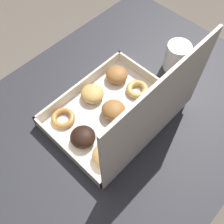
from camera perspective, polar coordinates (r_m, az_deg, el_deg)
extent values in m
plane|color=#6B6054|center=(1.58, 1.61, -14.45)|extent=(8.00, 8.00, 0.00)
cube|color=#2D2D33|center=(0.89, 2.77, 0.27)|extent=(1.03, 0.81, 0.03)
cylinder|color=#2D2D33|center=(1.55, 4.19, 11.03)|extent=(0.06, 0.06, 0.74)
cube|color=silver|center=(0.86, 0.00, -0.60)|extent=(0.39, 0.30, 0.01)
cube|color=beige|center=(0.90, -6.80, 5.72)|extent=(0.39, 0.01, 0.04)
cube|color=beige|center=(0.80, 7.73, -6.03)|extent=(0.39, 0.01, 0.04)
cube|color=beige|center=(0.93, 8.32, 7.48)|extent=(0.01, 0.30, 0.04)
cube|color=beige|center=(0.78, -9.88, -8.39)|extent=(0.01, 0.30, 0.04)
cube|color=beige|center=(0.65, 9.95, -0.01)|extent=(0.39, 0.01, 0.29)
ellipsoid|color=#9E6633|center=(0.92, 1.05, 8.14)|extent=(0.08, 0.08, 0.04)
ellipsoid|color=tan|center=(0.88, -4.29, 4.02)|extent=(0.08, 0.08, 0.04)
torus|color=#B77A38|center=(0.85, -10.58, -1.33)|extent=(0.08, 0.08, 0.02)
torus|color=tan|center=(0.90, 5.51, 4.91)|extent=(0.08, 0.08, 0.02)
ellipsoid|color=#9E6633|center=(0.84, 0.32, 0.42)|extent=(0.08, 0.08, 0.05)
ellipsoid|color=black|center=(0.80, -6.36, -5.42)|extent=(0.08, 0.08, 0.04)
torus|color=black|center=(0.88, 10.36, 1.36)|extent=(0.08, 0.08, 0.02)
torus|color=black|center=(0.82, 4.55, -4.04)|extent=(0.08, 0.08, 0.02)
ellipsoid|color=tan|center=(0.77, -1.45, -9.42)|extent=(0.08, 0.08, 0.04)
cylinder|color=white|center=(0.97, 13.92, 11.58)|extent=(0.08, 0.08, 0.10)
cylinder|color=black|center=(0.94, 14.54, 13.58)|extent=(0.07, 0.07, 0.01)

